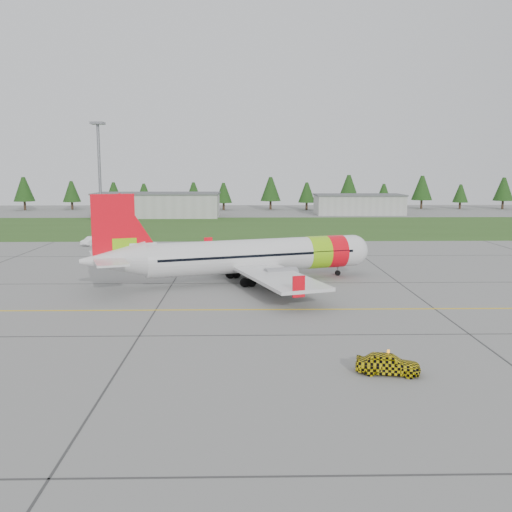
{
  "coord_description": "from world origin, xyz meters",
  "views": [
    {
      "loc": [
        -7.05,
        -41.54,
        12.36
      ],
      "look_at": [
        -5.86,
        18.14,
        3.31
      ],
      "focal_mm": 40.0,
      "sensor_mm": 36.0,
      "label": 1
    }
  ],
  "objects": [
    {
      "name": "follow_me_car",
      "position": [
        1.68,
        -8.31,
        1.95
      ],
      "size": [
        1.63,
        1.81,
        3.91
      ],
      "primitive_type": "imported",
      "rotation": [
        0.0,
        0.0,
        1.36
      ],
      "color": "yellow",
      "rests_on": "ground"
    },
    {
      "name": "hangar_east",
      "position": [
        25.0,
        118.0,
        2.6
      ],
      "size": [
        24.0,
        12.0,
        5.2
      ],
      "primitive_type": "cube",
      "color": "#A8A8A3",
      "rests_on": "ground"
    },
    {
      "name": "grass_strip",
      "position": [
        0.0,
        82.0,
        0.01
      ],
      "size": [
        320.0,
        50.0,
        0.03
      ],
      "primitive_type": "cube",
      "color": "#30561E",
      "rests_on": "ground"
    },
    {
      "name": "aircraft",
      "position": [
        -6.61,
        20.89,
        2.87
      ],
      "size": [
        31.79,
        30.14,
        9.96
      ],
      "rotation": [
        0.0,
        0.0,
        0.33
      ],
      "color": "silver",
      "rests_on": "ground"
    },
    {
      "name": "floodlight_mast",
      "position": [
        -32.0,
        58.0,
        10.0
      ],
      "size": [
        0.5,
        0.5,
        20.0
      ],
      "primitive_type": "cylinder",
      "color": "slate",
      "rests_on": "ground"
    },
    {
      "name": "hangar_west",
      "position": [
        -30.0,
        110.0,
        3.0
      ],
      "size": [
        32.0,
        14.0,
        6.0
      ],
      "primitive_type": "cube",
      "color": "#A8A8A3",
      "rests_on": "ground"
    },
    {
      "name": "ground",
      "position": [
        0.0,
        0.0,
        0.0
      ],
      "size": [
        320.0,
        320.0,
        0.0
      ],
      "primitive_type": "plane",
      "color": "gray",
      "rests_on": "ground"
    },
    {
      "name": "service_van",
      "position": [
        -32.54,
        52.79,
        2.13
      ],
      "size": [
        1.87,
        1.82,
        4.25
      ],
      "primitive_type": "imported",
      "rotation": [
        0.0,
        0.0,
        -0.35
      ],
      "color": "white",
      "rests_on": "ground"
    },
    {
      "name": "taxi_guideline",
      "position": [
        0.0,
        8.0,
        0.01
      ],
      "size": [
        120.0,
        0.25,
        0.02
      ],
      "primitive_type": "cube",
      "color": "gold",
      "rests_on": "ground"
    },
    {
      "name": "treeline",
      "position": [
        0.0,
        138.0,
        5.0
      ],
      "size": [
        160.0,
        8.0,
        10.0
      ],
      "primitive_type": null,
      "color": "#1C3F14",
      "rests_on": "ground"
    }
  ]
}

